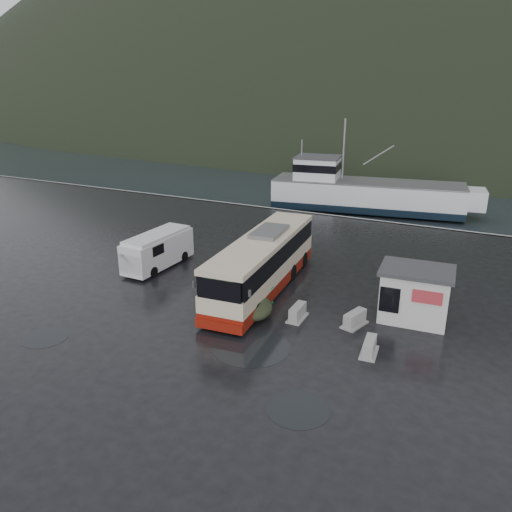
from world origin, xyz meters
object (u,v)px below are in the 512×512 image
at_px(waste_bin_right, 260,304).
at_px(jersey_barrier_c, 354,326).
at_px(coach_bus, 263,289).
at_px(waste_bin_left, 231,302).
at_px(white_van, 159,267).
at_px(jersey_barrier_b, 297,319).
at_px(jersey_barrier_a, 369,354).
at_px(ticket_kiosk, 412,319).
at_px(fishing_trawler, 366,197).
at_px(dome_tent, 255,316).

xyz_separation_m(waste_bin_right, jersey_barrier_c, (5.36, -0.23, 0.00)).
distance_m(coach_bus, waste_bin_right, 2.08).
distance_m(coach_bus, waste_bin_left, 2.60).
bearing_deg(white_van, jersey_barrier_c, -8.66).
distance_m(coach_bus, jersey_barrier_b, 4.26).
distance_m(waste_bin_left, jersey_barrier_a, 8.50).
xyz_separation_m(coach_bus, jersey_barrier_b, (3.27, -2.73, 0.00)).
bearing_deg(ticket_kiosk, jersey_barrier_b, -158.09).
bearing_deg(ticket_kiosk, fishing_trawler, 105.02).
bearing_deg(jersey_barrier_a, jersey_barrier_b, 156.72).
bearing_deg(waste_bin_right, coach_bus, 111.54).
bearing_deg(white_van, ticket_kiosk, -0.09).
xyz_separation_m(dome_tent, jersey_barrier_c, (4.95, 1.26, 0.00)).
bearing_deg(white_van, dome_tent, -21.27).
xyz_separation_m(jersey_barrier_c, fishing_trawler, (-6.71, 28.64, 0.00)).
height_order(coach_bus, waste_bin_left, coach_bus).
bearing_deg(jersey_barrier_b, waste_bin_right, 162.45).
distance_m(ticket_kiosk, fishing_trawler, 28.15).
height_order(waste_bin_right, jersey_barrier_c, waste_bin_right).
height_order(coach_bus, dome_tent, coach_bus).
xyz_separation_m(white_van, jersey_barrier_a, (15.20, -4.83, 0.00)).
bearing_deg(ticket_kiosk, coach_bus, 175.08).
bearing_deg(waste_bin_right, waste_bin_left, -160.61).
height_order(waste_bin_right, fishing_trawler, fishing_trawler).
bearing_deg(fishing_trawler, jersey_barrier_a, -84.21).
height_order(dome_tent, ticket_kiosk, ticket_kiosk).
bearing_deg(waste_bin_left, jersey_barrier_c, 2.62).
height_order(waste_bin_right, jersey_barrier_b, waste_bin_right).
bearing_deg(ticket_kiosk, jersey_barrier_a, -108.57).
bearing_deg(waste_bin_left, ticket_kiosk, 14.04).
height_order(dome_tent, fishing_trawler, fishing_trawler).
distance_m(ticket_kiosk, jersey_barrier_b, 5.93).
bearing_deg(waste_bin_left, jersey_barrier_a, -13.97).
distance_m(dome_tent, jersey_barrier_c, 5.11).
xyz_separation_m(jersey_barrier_a, jersey_barrier_c, (-1.34, 2.37, 0.00)).
bearing_deg(waste_bin_left, coach_bus, 72.44).
distance_m(dome_tent, jersey_barrier_b, 2.21).
xyz_separation_m(coach_bus, jersey_barrier_c, (6.13, -2.17, 0.00)).
relative_size(waste_bin_left, fishing_trawler, 0.06).
relative_size(white_van, jersey_barrier_a, 3.87).
height_order(waste_bin_left, jersey_barrier_b, waste_bin_left).
distance_m(waste_bin_right, jersey_barrier_c, 5.37).
relative_size(jersey_barrier_b, jersey_barrier_c, 0.98).
distance_m(waste_bin_right, jersey_barrier_b, 2.63).
height_order(waste_bin_left, ticket_kiosk, ticket_kiosk).
distance_m(coach_bus, jersey_barrier_c, 6.50).
relative_size(waste_bin_right, fishing_trawler, 0.06).
bearing_deg(waste_bin_right, ticket_kiosk, 12.95).
bearing_deg(white_van, jersey_barrier_a, -16.22).
distance_m(waste_bin_left, dome_tent, 2.18).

